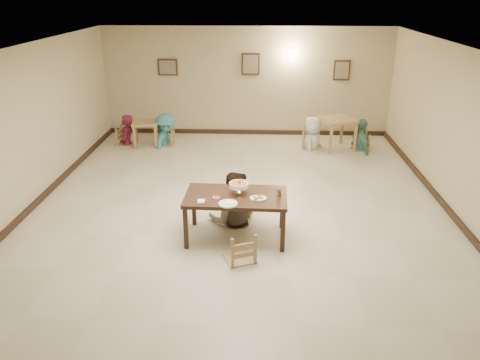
{
  "coord_description": "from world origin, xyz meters",
  "views": [
    {
      "loc": [
        0.36,
        -8.11,
        3.97
      ],
      "look_at": [
        0.05,
        -0.7,
        0.89
      ],
      "focal_mm": 35.0,
      "sensor_mm": 36.0,
      "label": 1
    }
  ],
  "objects_px": {
    "bg_table_right": "(337,124)",
    "bg_chair_ll": "(126,127)",
    "chair_far": "(236,195)",
    "drink_glass": "(279,191)",
    "bg_diner_b": "(164,114)",
    "bg_chair_lr": "(165,129)",
    "bg_chair_rr": "(361,134)",
    "bg_diner_a": "(125,115)",
    "chair_near": "(240,233)",
    "bg_chair_rl": "(313,128)",
    "main_diner": "(233,172)",
    "curry_warmer": "(239,185)",
    "bg_table_left": "(145,126)",
    "bg_diner_d": "(363,119)",
    "main_table": "(236,200)",
    "bg_diner_c": "(313,117)"
  },
  "relations": [
    {
      "from": "drink_glass",
      "to": "bg_chair_ll",
      "type": "xyz_separation_m",
      "value": [
        -3.91,
        4.92,
        -0.37
      ]
    },
    {
      "from": "chair_near",
      "to": "bg_chair_rl",
      "type": "xyz_separation_m",
      "value": [
        1.68,
        5.61,
        0.06
      ]
    },
    {
      "from": "main_diner",
      "to": "bg_chair_rr",
      "type": "relative_size",
      "value": 2.19
    },
    {
      "from": "bg_chair_rl",
      "to": "chair_far",
      "type": "bearing_deg",
      "value": 165.62
    },
    {
      "from": "main_table",
      "to": "curry_warmer",
      "type": "height_order",
      "value": "curry_warmer"
    },
    {
      "from": "main_diner",
      "to": "bg_chair_lr",
      "type": "bearing_deg",
      "value": -65.75
    },
    {
      "from": "main_table",
      "to": "chair_far",
      "type": "height_order",
      "value": "chair_far"
    },
    {
      "from": "chair_far",
      "to": "bg_diner_a",
      "type": "height_order",
      "value": "bg_diner_a"
    },
    {
      "from": "curry_warmer",
      "to": "bg_table_left",
      "type": "relative_size",
      "value": 0.46
    },
    {
      "from": "bg_chair_rr",
      "to": "bg_table_left",
      "type": "bearing_deg",
      "value": -94.59
    },
    {
      "from": "chair_near",
      "to": "main_diner",
      "type": "relative_size",
      "value": 0.5
    },
    {
      "from": "bg_diner_b",
      "to": "bg_chair_ll",
      "type": "bearing_deg",
      "value": 98.53
    },
    {
      "from": "bg_diner_a",
      "to": "main_table",
      "type": "bearing_deg",
      "value": 27.38
    },
    {
      "from": "bg_table_right",
      "to": "curry_warmer",
      "type": "bearing_deg",
      "value": -116.03
    },
    {
      "from": "curry_warmer",
      "to": "bg_chair_rr",
      "type": "relative_size",
      "value": 0.41
    },
    {
      "from": "main_diner",
      "to": "bg_diner_a",
      "type": "bearing_deg",
      "value": -55.43
    },
    {
      "from": "bg_chair_lr",
      "to": "bg_diner_a",
      "type": "relative_size",
      "value": 0.55
    },
    {
      "from": "drink_glass",
      "to": "bg_chair_lr",
      "type": "xyz_separation_m",
      "value": [
        -2.85,
        4.92,
        -0.41
      ]
    },
    {
      "from": "bg_chair_lr",
      "to": "drink_glass",
      "type": "bearing_deg",
      "value": 28.95
    },
    {
      "from": "bg_table_left",
      "to": "bg_chair_lr",
      "type": "bearing_deg",
      "value": 4.31
    },
    {
      "from": "main_diner",
      "to": "bg_diner_d",
      "type": "relative_size",
      "value": 1.15
    },
    {
      "from": "bg_diner_d",
      "to": "curry_warmer",
      "type": "bearing_deg",
      "value": 136.02
    },
    {
      "from": "bg_table_left",
      "to": "bg_chair_ll",
      "type": "distance_m",
      "value": 0.53
    },
    {
      "from": "bg_chair_rr",
      "to": "bg_diner_a",
      "type": "bearing_deg",
      "value": -94.84
    },
    {
      "from": "bg_diner_a",
      "to": "bg_diner_d",
      "type": "distance_m",
      "value": 6.22
    },
    {
      "from": "chair_far",
      "to": "bg_table_left",
      "type": "bearing_deg",
      "value": 125.91
    },
    {
      "from": "bg_chair_lr",
      "to": "bg_diner_b",
      "type": "height_order",
      "value": "bg_diner_b"
    },
    {
      "from": "main_table",
      "to": "drink_glass",
      "type": "distance_m",
      "value": 0.73
    },
    {
      "from": "bg_table_right",
      "to": "bg_chair_ll",
      "type": "relative_size",
      "value": 1.07
    },
    {
      "from": "chair_near",
      "to": "bg_diner_b",
      "type": "distance_m",
      "value": 6.08
    },
    {
      "from": "bg_table_right",
      "to": "chair_far",
      "type": "bearing_deg",
      "value": -120.51
    },
    {
      "from": "bg_table_left",
      "to": "bg_chair_rr",
      "type": "height_order",
      "value": "bg_chair_rr"
    },
    {
      "from": "chair_near",
      "to": "main_diner",
      "type": "height_order",
      "value": "main_diner"
    },
    {
      "from": "main_diner",
      "to": "bg_diner_a",
      "type": "relative_size",
      "value": 1.16
    },
    {
      "from": "bg_diner_a",
      "to": "bg_chair_rl",
      "type": "bearing_deg",
      "value": 84.14
    },
    {
      "from": "main_table",
      "to": "bg_chair_rr",
      "type": "height_order",
      "value": "bg_chair_rr"
    },
    {
      "from": "chair_far",
      "to": "bg_table_right",
      "type": "relative_size",
      "value": 0.91
    },
    {
      "from": "chair_far",
      "to": "curry_warmer",
      "type": "relative_size",
      "value": 2.65
    },
    {
      "from": "bg_diner_c",
      "to": "bg_chair_ll",
      "type": "bearing_deg",
      "value": -75.11
    },
    {
      "from": "bg_chair_lr",
      "to": "chair_near",
      "type": "bearing_deg",
      "value": 20.42
    },
    {
      "from": "main_diner",
      "to": "bg_diner_d",
      "type": "distance_m",
      "value": 5.18
    },
    {
      "from": "curry_warmer",
      "to": "drink_glass",
      "type": "bearing_deg",
      "value": -0.81
    },
    {
      "from": "bg_chair_rl",
      "to": "drink_glass",
      "type": "bearing_deg",
      "value": 176.66
    },
    {
      "from": "main_table",
      "to": "bg_diner_b",
      "type": "relative_size",
      "value": 0.99
    },
    {
      "from": "drink_glass",
      "to": "bg_diner_c",
      "type": "distance_m",
      "value": 5.0
    },
    {
      "from": "main_table",
      "to": "bg_chair_rl",
      "type": "distance_m",
      "value": 5.23
    },
    {
      "from": "chair_far",
      "to": "bg_diner_a",
      "type": "relative_size",
      "value": 0.58
    },
    {
      "from": "chair_far",
      "to": "drink_glass",
      "type": "relative_size",
      "value": 6.34
    },
    {
      "from": "bg_chair_rr",
      "to": "main_diner",
      "type": "bearing_deg",
      "value": -39.81
    },
    {
      "from": "bg_chair_lr",
      "to": "bg_diner_c",
      "type": "distance_m",
      "value": 3.93
    }
  ]
}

